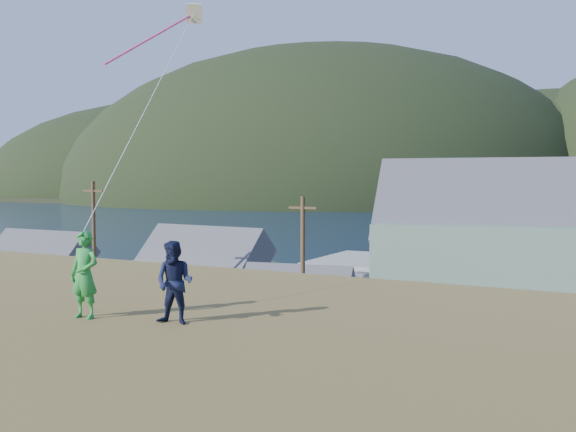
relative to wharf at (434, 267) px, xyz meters
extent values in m
plane|color=#0A1638|center=(6.00, -40.00, -0.45)|extent=(900.00, 900.00, 0.00)
cube|color=#4C3D19|center=(6.00, -42.00, -0.40)|extent=(110.00, 8.00, 0.10)
cube|color=#28282B|center=(6.00, -23.00, -0.39)|extent=(72.00, 36.00, 0.12)
cube|color=gray|center=(0.00, 0.00, 0.00)|extent=(26.00, 14.00, 0.90)
ellipsoid|color=black|center=(-214.00, 240.00, 1.55)|extent=(240.00, 216.00, 108.00)
ellipsoid|color=black|center=(-114.00, 220.00, 1.55)|extent=(260.00, 234.00, 143.00)
ellipsoid|color=black|center=(-14.00, 260.00, 1.55)|extent=(200.00, 180.00, 100.00)
cube|color=#2A635C|center=(-23.08, -33.14, 1.25)|extent=(8.46, 6.36, 3.16)
cube|color=#47474C|center=(-23.08, -33.14, 3.67)|extent=(8.96, 6.13, 6.09)
cube|color=gray|center=(-10.44, -28.60, 1.43)|extent=(10.41, 7.39, 3.52)
cube|color=#47474C|center=(-10.44, -28.60, 4.07)|extent=(10.89, 7.17, 6.34)
cube|color=white|center=(0.30, -33.76, 0.95)|extent=(7.09, 5.59, 2.57)
cube|color=#47474C|center=(0.30, -33.76, 2.88)|extent=(7.58, 5.66, 4.58)
cube|color=gray|center=(5.72, -11.84, 1.23)|extent=(9.78, 5.88, 3.13)
cube|color=#47474C|center=(5.72, -11.84, 3.68)|extent=(10.28, 5.83, 5.81)
cylinder|color=#47331E|center=(-11.56, -38.50, 4.49)|extent=(0.24, 0.24, 9.63)
cylinder|color=#47331E|center=(3.13, -38.50, 4.10)|extent=(0.24, 0.24, 8.86)
imported|color=maroon|center=(-6.04, -14.60, 0.37)|extent=(2.31, 5.02, 1.39)
imported|color=gray|center=(-13.23, -16.02, 0.40)|extent=(1.70, 4.51, 1.47)
imported|color=navy|center=(7.23, -15.63, 0.40)|extent=(1.80, 4.52, 1.46)
imported|color=navy|center=(4.85, -21.07, 0.42)|extent=(2.16, 4.55, 1.50)
imported|color=black|center=(-0.10, -20.69, 0.35)|extent=(2.27, 4.84, 1.37)
imported|color=#A51435|center=(-13.55, -21.82, 0.41)|extent=(2.15, 4.51, 1.49)
imported|color=silver|center=(-9.94, -22.36, 0.39)|extent=(1.90, 4.47, 1.43)
imported|color=black|center=(4.71, -17.15, 0.46)|extent=(2.20, 4.74, 1.57)
imported|color=silver|center=(-2.39, -15.10, 0.46)|extent=(2.52, 5.57, 1.58)
imported|color=#268D37|center=(8.97, -59.69, 7.58)|extent=(0.63, 0.44, 1.65)
imported|color=#141A38|center=(10.77, -59.29, 7.50)|extent=(0.82, 0.69, 1.51)
cube|color=beige|center=(6.50, -52.70, 14.31)|extent=(0.61, 0.60, 0.60)
cylinder|color=#FA418D|center=(5.90, -53.95, 13.41)|extent=(0.06, 0.06, 3.31)
cylinder|color=white|center=(7.73, -56.20, 11.36)|extent=(0.02, 0.02, 9.48)
camera|label=1|loc=(17.91, -68.55, 9.35)|focal=40.00mm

